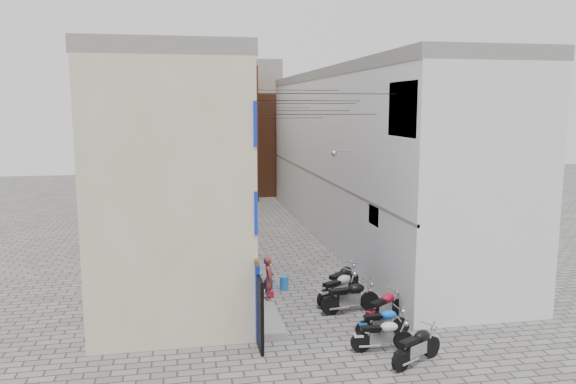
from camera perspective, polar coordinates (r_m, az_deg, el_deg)
ground at (r=18.12m, az=5.11°, el=-14.39°), size 90.00×90.00×0.00m
plinth at (r=29.94m, az=-5.58°, el=-4.78°), size 0.90×26.00×0.25m
building_left at (r=29.07m, az=-11.47°, el=3.42°), size 5.10×27.00×9.00m
building_right at (r=30.67m, az=7.55°, el=3.81°), size 5.94×26.00×9.00m
building_far_brick_left at (r=44.13m, az=-7.43°, el=5.94°), size 6.00×6.00×10.00m
building_far_brick_right at (r=46.73m, az=-1.41°, el=4.94°), size 5.00×6.00×8.00m
building_far_concrete at (r=50.24m, az=-5.58°, el=6.88°), size 8.00×5.00×11.00m
far_shopfront at (r=41.88m, az=-4.37°, el=0.62°), size 2.00×0.30×2.40m
overhead_wires at (r=24.10m, az=0.29°, el=8.79°), size 5.80×13.02×1.32m
motorcycle_a at (r=16.47m, az=12.97°, el=-14.88°), size 2.03×1.48×1.14m
motorcycle_b at (r=17.08m, az=9.55°, el=-13.99°), size 1.91×0.74×1.08m
motorcycle_c at (r=18.09m, az=9.60°, el=-12.77°), size 1.78×0.62×1.02m
motorcycle_d at (r=19.23m, az=9.73°, el=-11.28°), size 1.96×1.58×1.12m
motorcycle_e at (r=19.84m, az=6.34°, el=-10.39°), size 2.22×0.94×1.25m
motorcycle_f at (r=20.71m, az=5.24°, el=-9.56°), size 2.18×1.65×1.23m
motorcycle_g at (r=21.61m, az=5.57°, el=-8.73°), size 2.09×1.96×1.26m
person_a at (r=20.22m, az=-1.96°, el=-8.74°), size 0.46×0.62×1.57m
person_b at (r=20.74m, az=-4.04°, el=-8.03°), size 1.01×1.08×1.76m
water_jug_near at (r=21.78m, az=-1.98°, el=-9.52°), size 0.40×0.40×0.56m
water_jug_far at (r=22.12m, az=-0.39°, el=-9.25°), size 0.45×0.45×0.54m
red_crate at (r=21.40m, az=-1.94°, el=-10.33°), size 0.39×0.31×0.22m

